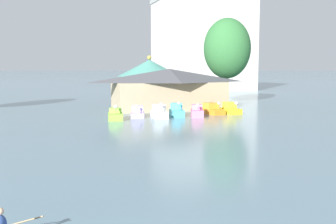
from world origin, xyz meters
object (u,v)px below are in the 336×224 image
(pedal_boat_lime, at_px, (115,115))
(background_building_block, at_px, (203,45))
(pedal_boat_white, at_px, (159,113))
(boathouse, at_px, (169,88))
(green_roof_pavilion, at_px, (149,78))
(pedal_boat_cyan, at_px, (177,111))
(pedal_boat_pink, at_px, (197,112))
(shoreline_tree_right, at_px, (227,49))
(pedal_boat_yellow, at_px, (230,109))
(pedal_boat_lavender, at_px, (138,113))
(pedal_boat_orange, at_px, (212,110))

(pedal_boat_lime, height_order, background_building_block, background_building_block)
(pedal_boat_white, relative_size, boathouse, 0.17)
(pedal_boat_white, xyz_separation_m, green_roof_pavilion, (5.16, 22.81, 3.23))
(green_roof_pavilion, bearing_deg, pedal_boat_white, -102.75)
(pedal_boat_cyan, relative_size, pedal_boat_pink, 0.83)
(pedal_boat_cyan, xyz_separation_m, background_building_block, (24.27, 50.29, 10.56))
(pedal_boat_pink, height_order, green_roof_pavilion, green_roof_pavilion)
(pedal_boat_cyan, bearing_deg, green_roof_pavilion, -179.54)
(shoreline_tree_right, bearing_deg, green_roof_pavilion, 133.96)
(boathouse, distance_m, shoreline_tree_right, 12.87)
(pedal_boat_yellow, bearing_deg, pedal_boat_lavender, -98.65)
(pedal_boat_yellow, height_order, shoreline_tree_right, shoreline_tree_right)
(pedal_boat_lavender, distance_m, pedal_boat_cyan, 4.38)
(pedal_boat_white, relative_size, pedal_boat_pink, 0.83)
(pedal_boat_pink, bearing_deg, green_roof_pavilion, -162.60)
(pedal_boat_lime, relative_size, pedal_boat_yellow, 1.01)
(pedal_boat_lime, xyz_separation_m, pedal_boat_orange, (11.83, 2.00, 0.01))
(pedal_boat_white, bearing_deg, pedal_boat_orange, 111.70)
(boathouse, relative_size, background_building_block, 0.67)
(pedal_boat_orange, distance_m, green_roof_pavilion, 21.20)
(pedal_boat_lime, xyz_separation_m, shoreline_tree_right, (19.22, 13.24, 7.75))
(pedal_boat_yellow, relative_size, green_roof_pavilion, 0.26)
(pedal_boat_lavender, height_order, shoreline_tree_right, shoreline_tree_right)
(shoreline_tree_right, bearing_deg, pedal_boat_cyan, -134.47)
(green_roof_pavilion, xyz_separation_m, shoreline_tree_right, (9.27, -9.62, 4.43))
(shoreline_tree_right, relative_size, background_building_block, 0.56)
(boathouse, distance_m, green_roof_pavilion, 14.58)
(pedal_boat_yellow, bearing_deg, boathouse, -151.25)
(pedal_boat_lime, relative_size, pedal_boat_white, 1.04)
(pedal_boat_pink, relative_size, pedal_boat_orange, 0.99)
(pedal_boat_orange, bearing_deg, pedal_boat_lavender, -99.23)
(pedal_boat_pink, relative_size, boathouse, 0.21)
(pedal_boat_yellow, bearing_deg, pedal_boat_orange, -114.54)
(pedal_boat_lavender, bearing_deg, shoreline_tree_right, 139.50)
(boathouse, height_order, shoreline_tree_right, shoreline_tree_right)
(pedal_boat_lime, xyz_separation_m, pedal_boat_yellow, (13.94, 1.39, 0.05))
(pedal_boat_lime, relative_size, green_roof_pavilion, 0.26)
(background_building_block, bearing_deg, green_roof_pavilion, -127.08)
(pedal_boat_cyan, bearing_deg, pedal_boat_lavender, -89.65)
(pedal_boat_lavender, distance_m, green_roof_pavilion, 22.86)
(pedal_boat_pink, bearing_deg, pedal_boat_lavender, -82.44)
(pedal_boat_cyan, relative_size, pedal_boat_orange, 0.82)
(boathouse, bearing_deg, pedal_boat_white, -114.90)
(pedal_boat_cyan, xyz_separation_m, pedal_boat_pink, (2.13, -0.77, -0.05))
(pedal_boat_cyan, distance_m, shoreline_tree_right, 18.98)
(pedal_boat_orange, relative_size, green_roof_pavilion, 0.31)
(pedal_boat_lime, bearing_deg, pedal_boat_orange, 107.98)
(shoreline_tree_right, xyz_separation_m, background_building_block, (12.10, 37.90, 2.90))
(pedal_boat_pink, height_order, background_building_block, background_building_block)
(pedal_boat_lime, relative_size, pedal_boat_lavender, 1.04)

